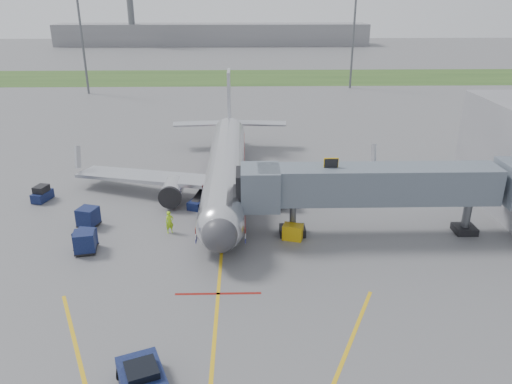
{
  "coord_description": "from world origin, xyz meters",
  "views": [
    {
      "loc": [
        1.91,
        -33.54,
        19.5
      ],
      "look_at": [
        2.9,
        6.93,
        3.2
      ],
      "focal_mm": 35.0,
      "sensor_mm": 36.0,
      "label": 1
    }
  ],
  "objects_px": {
    "pushback_tug": "(143,380)",
    "airliner": "(226,167)",
    "ramp_worker": "(170,222)",
    "baggage_tug": "(42,194)",
    "belt_loader": "(200,201)"
  },
  "relations": [
    {
      "from": "pushback_tug",
      "to": "ramp_worker",
      "type": "height_order",
      "value": "ramp_worker"
    },
    {
      "from": "airliner",
      "to": "ramp_worker",
      "type": "height_order",
      "value": "airliner"
    },
    {
      "from": "airliner",
      "to": "belt_loader",
      "type": "xyz_separation_m",
      "value": [
        -2.49,
        -3.72,
        -2.19
      ]
    },
    {
      "from": "pushback_tug",
      "to": "ramp_worker",
      "type": "bearing_deg",
      "value": 93.36
    },
    {
      "from": "airliner",
      "to": "baggage_tug",
      "type": "height_order",
      "value": "airliner"
    },
    {
      "from": "pushback_tug",
      "to": "airliner",
      "type": "bearing_deg",
      "value": 82.87
    },
    {
      "from": "belt_loader",
      "to": "ramp_worker",
      "type": "bearing_deg",
      "value": -109.71
    },
    {
      "from": "pushback_tug",
      "to": "belt_loader",
      "type": "relative_size",
      "value": 1.08
    },
    {
      "from": "belt_loader",
      "to": "ramp_worker",
      "type": "xyz_separation_m",
      "value": [
        -2.12,
        -5.93,
        0.53
      ]
    },
    {
      "from": "airliner",
      "to": "belt_loader",
      "type": "relative_size",
      "value": 9.22
    },
    {
      "from": "pushback_tug",
      "to": "baggage_tug",
      "type": "xyz_separation_m",
      "value": [
        -14.84,
        26.02,
        0.07
      ]
    },
    {
      "from": "pushback_tug",
      "to": "ramp_worker",
      "type": "xyz_separation_m",
      "value": [
        -1.09,
        18.53,
        0.36
      ]
    },
    {
      "from": "airliner",
      "to": "pushback_tug",
      "type": "bearing_deg",
      "value": -97.13
    },
    {
      "from": "pushback_tug",
      "to": "belt_loader",
      "type": "xyz_separation_m",
      "value": [
        1.04,
        24.46,
        -0.17
      ]
    },
    {
      "from": "airliner",
      "to": "baggage_tug",
      "type": "relative_size",
      "value": 14.34
    }
  ]
}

